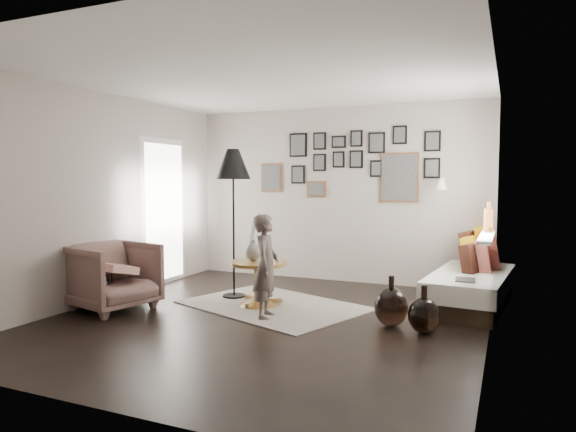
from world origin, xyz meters
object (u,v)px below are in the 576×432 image
at_px(pedestal_table, 258,285).
at_px(daybed, 471,281).
at_px(floor_lamp, 233,170).
at_px(child, 266,266).
at_px(vase, 253,248).
at_px(demijohn_small, 424,315).
at_px(magazine_basket, 97,292).
at_px(demijohn_large, 391,307).
at_px(armchair, 113,276).

relative_size(pedestal_table, daybed, 0.35).
bearing_deg(pedestal_table, floor_lamp, 150.86).
bearing_deg(child, vase, 27.33).
distance_m(daybed, demijohn_small, 1.44).
bearing_deg(demijohn_small, floor_lamp, 165.99).
bearing_deg(demijohn_small, child, -176.65).
relative_size(floor_lamp, magazine_basket, 4.61).
distance_m(demijohn_small, child, 1.73).
relative_size(pedestal_table, floor_lamp, 0.36).
distance_m(vase, daybed, 2.67).
relative_size(daybed, child, 1.70).
height_order(vase, daybed, vase).
distance_m(pedestal_table, floor_lamp, 1.50).
bearing_deg(demijohn_large, magazine_basket, -168.24).
xyz_separation_m(armchair, child, (1.80, 0.39, 0.18)).
bearing_deg(daybed, child, -138.03).
bearing_deg(demijohn_small, armchair, -172.01).
bearing_deg(vase, demijohn_small, -10.02).
height_order(daybed, child, child).
height_order(magazine_basket, demijohn_large, demijohn_large).
height_order(armchair, demijohn_small, armchair).
distance_m(magazine_basket, child, 2.06).
bearing_deg(demijohn_large, child, -170.68).
distance_m(pedestal_table, child, 0.64).
bearing_deg(pedestal_table, child, -54.26).
xyz_separation_m(daybed, child, (-2.03, -1.49, 0.28)).
xyz_separation_m(daybed, floor_lamp, (-2.84, -0.77, 1.35)).
relative_size(armchair, demijohn_small, 1.79).
height_order(daybed, demijohn_small, daybed).
bearing_deg(child, daybed, -67.07).
height_order(demijohn_small, child, child).
height_order(daybed, floor_lamp, floor_lamp).
distance_m(pedestal_table, demijohn_small, 2.03).
height_order(pedestal_table, demijohn_large, pedestal_table).
bearing_deg(demijohn_small, magazine_basket, -171.17).
height_order(pedestal_table, daybed, daybed).
distance_m(daybed, demijohn_large, 1.45).
height_order(vase, magazine_basket, vase).
relative_size(pedestal_table, child, 0.60).
height_order(magazine_basket, demijohn_small, demijohn_small).
xyz_separation_m(magazine_basket, demijohn_small, (3.65, 0.57, -0.02)).
bearing_deg(vase, pedestal_table, -14.04).
relative_size(daybed, demijohn_small, 4.04).
relative_size(vase, daybed, 0.25).
bearing_deg(child, demijohn_large, -94.05).
distance_m(floor_lamp, child, 1.53).
xyz_separation_m(magazine_basket, demijohn_large, (3.30, 0.69, 0.00)).
bearing_deg(vase, magazine_basket, -149.17).
distance_m(daybed, floor_lamp, 3.24).
bearing_deg(child, armchair, 88.87).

